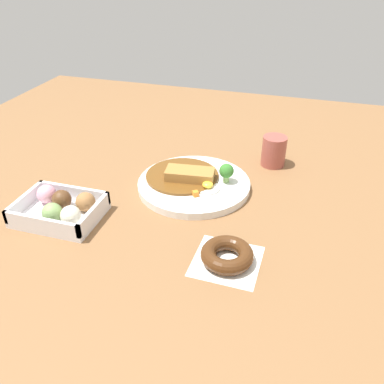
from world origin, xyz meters
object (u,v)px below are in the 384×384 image
(donut_box, at_px, (61,209))
(chocolate_ring_donut, at_px, (227,255))
(curry_plate, at_px, (193,182))
(coffee_mug, at_px, (274,151))

(donut_box, xyz_separation_m, chocolate_ring_donut, (-0.37, 0.04, -0.01))
(curry_plate, height_order, coffee_mug, coffee_mug)
(curry_plate, bearing_deg, chocolate_ring_donut, 119.78)
(curry_plate, height_order, donut_box, curry_plate)
(chocolate_ring_donut, bearing_deg, coffee_mug, -94.73)
(donut_box, distance_m, coffee_mug, 0.56)
(curry_plate, height_order, chocolate_ring_donut, curry_plate)
(donut_box, distance_m, chocolate_ring_donut, 0.38)
(curry_plate, distance_m, coffee_mug, 0.25)
(chocolate_ring_donut, relative_size, coffee_mug, 1.58)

